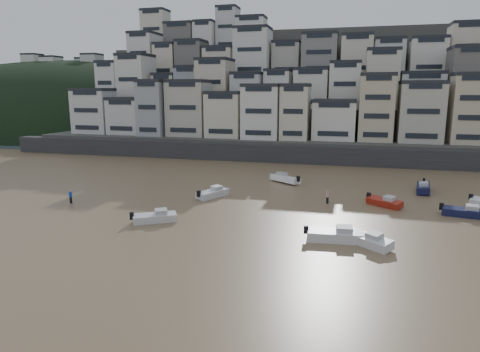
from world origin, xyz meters
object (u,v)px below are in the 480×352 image
(boat_e, at_px, (384,201))
(boat_h, at_px, (285,178))
(person_pink, at_px, (327,197))
(boat_i, at_px, (424,186))
(person_blue, at_px, (71,197))
(boat_f, at_px, (213,192))
(boat_a, at_px, (335,233))
(boat_j, at_px, (155,216))
(boat_d, at_px, (465,211))
(boat_b, at_px, (367,238))

(boat_e, bearing_deg, boat_h, -179.95)
(boat_e, distance_m, person_pink, 6.99)
(boat_i, bearing_deg, boat_e, -23.16)
(person_blue, xyz_separation_m, person_pink, (31.93, 8.38, 0.00))
(boat_i, height_order, boat_e, boat_i)
(person_blue, bearing_deg, boat_f, 24.81)
(boat_a, bearing_deg, boat_j, 171.02)
(boat_j, xyz_separation_m, boat_e, (24.85, 13.40, -0.03))
(boat_j, distance_m, boat_f, 12.58)
(boat_j, height_order, person_pink, person_pink)
(boat_d, bearing_deg, boat_h, 160.39)
(boat_f, relative_size, person_blue, 3.12)
(boat_j, relative_size, person_pink, 2.97)
(boat_i, xyz_separation_m, boat_f, (-28.12, -10.58, -0.06))
(boat_a, xyz_separation_m, person_pink, (-1.63, 14.08, 0.06))
(boat_d, relative_size, person_blue, 3.01)
(boat_e, bearing_deg, person_blue, -130.26)
(boat_f, xyz_separation_m, person_blue, (-16.66, -7.70, 0.13))
(boat_a, distance_m, person_pink, 14.17)
(boat_e, height_order, boat_d, boat_d)
(boat_a, bearing_deg, boat_b, -14.67)
(boat_i, relative_size, boat_e, 1.20)
(boat_d, bearing_deg, boat_e, 175.18)
(boat_a, height_order, boat_h, boat_a)
(person_blue, bearing_deg, boat_a, -9.64)
(boat_b, height_order, boat_h, boat_h)
(boat_d, bearing_deg, boat_a, -128.99)
(boat_j, relative_size, boat_e, 1.05)
(boat_e, bearing_deg, person_pink, -139.60)
(boat_h, bearing_deg, boat_d, -174.44)
(boat_e, xyz_separation_m, person_blue, (-38.90, -8.79, 0.20))
(boat_h, relative_size, person_pink, 3.28)
(boat_h, relative_size, person_blue, 3.28)
(boat_i, height_order, person_blue, person_blue)
(boat_b, xyz_separation_m, boat_a, (-2.95, 0.46, 0.09))
(boat_a, height_order, person_pink, person_pink)
(boat_e, bearing_deg, boat_f, -140.19)
(boat_b, bearing_deg, boat_f, -176.59)
(boat_i, bearing_deg, person_blue, -59.18)
(boat_d, distance_m, boat_h, 26.25)
(boat_j, xyz_separation_m, person_blue, (-14.05, 4.61, 0.17))
(boat_b, bearing_deg, boat_j, -145.61)
(boat_j, relative_size, boat_a, 0.87)
(boat_i, xyz_separation_m, person_blue, (-44.78, -18.29, 0.07))
(boat_j, xyz_separation_m, boat_d, (33.52, 11.12, 0.01))
(boat_b, bearing_deg, person_blue, -151.23)
(boat_f, bearing_deg, boat_i, -42.16)
(boat_e, relative_size, boat_a, 0.83)
(person_pink, bearing_deg, boat_a, -83.40)
(boat_f, bearing_deg, boat_d, -64.99)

